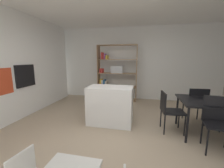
{
  "coord_description": "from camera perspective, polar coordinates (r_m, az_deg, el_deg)",
  "views": [
    {
      "loc": [
        0.47,
        -2.69,
        1.56
      ],
      "look_at": [
        -0.16,
        0.23,
        1.04
      ],
      "focal_mm": 22.71,
      "sensor_mm": 36.0,
      "label": 1
    }
  ],
  "objects": [
    {
      "name": "kitchen_island",
      "position": [
        3.49,
        -0.66,
        -8.5
      ],
      "size": [
        1.06,
        0.62,
        0.91
      ],
      "primitive_type": "cube",
      "color": "white",
      "rests_on": "ground_plane"
    },
    {
      "name": "dining_chair_far",
      "position": [
        3.95,
        30.77,
        -6.59
      ],
      "size": [
        0.45,
        0.48,
        0.9
      ],
      "rotation": [
        0.0,
        0.0,
        3.2
      ],
      "color": "black",
      "rests_on": "ground_plane"
    },
    {
      "name": "dining_chair_near",
      "position": [
        3.08,
        36.76,
        -11.04
      ],
      "size": [
        0.48,
        0.47,
        0.93
      ],
      "rotation": [
        0.0,
        0.0,
        -0.13
      ],
      "color": "black",
      "rests_on": "ground_plane"
    },
    {
      "name": "built_in_oven",
      "position": [
        4.46,
        -31.52,
        2.88
      ],
      "size": [
        0.06,
        0.61,
        0.59
      ],
      "color": "black",
      "rests_on": "ground_plane"
    },
    {
      "name": "ground_plane",
      "position": [
        3.15,
        2.1,
        -19.76
      ],
      "size": [
        9.16,
        9.16,
        0.0
      ],
      "primitive_type": "plane",
      "color": "tan"
    },
    {
      "name": "dining_table",
      "position": [
        3.47,
        33.4,
        -6.76
      ],
      "size": [
        0.97,
        0.93,
        0.74
      ],
      "color": "black",
      "rests_on": "ground_plane"
    },
    {
      "name": "open_bookshelf",
      "position": [
        5.39,
        0.79,
        4.13
      ],
      "size": [
        1.47,
        0.37,
        2.07
      ],
      "color": "#997551",
      "rests_on": "ground_plane"
    },
    {
      "name": "back_partition",
      "position": [
        5.63,
        7.45,
        8.08
      ],
      "size": [
        6.66,
        0.06,
        2.76
      ],
      "primitive_type": "cube",
      "color": "white",
      "rests_on": "ground_plane"
    },
    {
      "name": "dining_chair_island_side",
      "position": [
        3.31,
        21.75,
        -9.04
      ],
      "size": [
        0.5,
        0.46,
        0.87
      ],
      "rotation": [
        0.0,
        0.0,
        1.67
      ],
      "color": "black",
      "rests_on": "ground_plane"
    }
  ]
}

